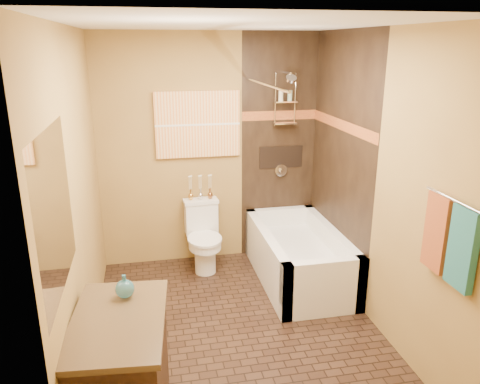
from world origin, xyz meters
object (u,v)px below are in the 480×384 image
object	(u,v)px
sunset_painting	(198,125)
vanity	(121,375)
bathtub	(299,260)
toilet	(203,236)

from	to	relation	value
sunset_painting	vanity	xyz separation A→B (m)	(-0.79, -2.40, -1.15)
sunset_painting	bathtub	xyz separation A→B (m)	(0.93, -0.73, -1.33)
toilet	vanity	xyz separation A→B (m)	(-0.79, -2.15, 0.03)
sunset_painting	toilet	size ratio (longest dim) A/B	1.22
bathtub	toilet	world-z (taller)	toilet
sunset_painting	bathtub	distance (m)	1.78
toilet	sunset_painting	bearing A→B (deg)	85.67
bathtub	toilet	distance (m)	1.06
sunset_painting	toilet	bearing A→B (deg)	-90.00
sunset_painting	toilet	distance (m)	1.20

